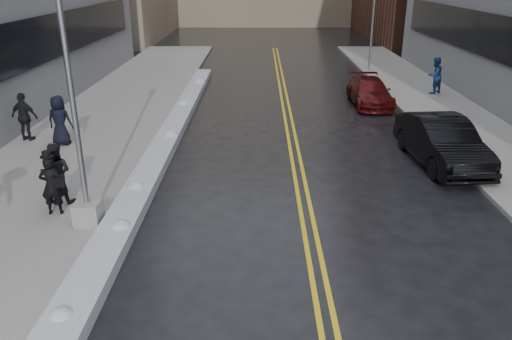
{
  "coord_description": "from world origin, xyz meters",
  "views": [
    {
      "loc": [
        1.18,
        -9.65,
        6.34
      ],
      "look_at": [
        1.09,
        2.92,
        1.3
      ],
      "focal_mm": 35.0,
      "sensor_mm": 36.0,
      "label": 1
    }
  ],
  "objects_px": {
    "pedestrian_c": "(60,120)",
    "car_maroon": "(370,92)",
    "lamppost": "(78,137)",
    "pedestrian_fedora": "(51,186)",
    "pedestrian_b": "(56,173)",
    "pedestrian_east": "(435,75)",
    "pedestrian_d": "(25,117)",
    "traffic_signal": "(373,19)",
    "car_black": "(442,142)",
    "fire_hydrant": "(451,123)"
  },
  "relations": [
    {
      "from": "fire_hydrant",
      "to": "traffic_signal",
      "type": "distance_m",
      "value": 14.3
    },
    {
      "from": "pedestrian_d",
      "to": "pedestrian_east",
      "type": "xyz_separation_m",
      "value": [
        18.46,
        8.18,
        0.02
      ]
    },
    {
      "from": "pedestrian_b",
      "to": "car_black",
      "type": "xyz_separation_m",
      "value": [
        12.05,
        3.53,
        -0.22
      ]
    },
    {
      "from": "pedestrian_b",
      "to": "car_black",
      "type": "height_order",
      "value": "pedestrian_b"
    },
    {
      "from": "pedestrian_d",
      "to": "pedestrian_east",
      "type": "height_order",
      "value": "pedestrian_east"
    },
    {
      "from": "car_maroon",
      "to": "fire_hydrant",
      "type": "bearing_deg",
      "value": -65.87
    },
    {
      "from": "pedestrian_fedora",
      "to": "pedestrian_c",
      "type": "bearing_deg",
      "value": -77.97
    },
    {
      "from": "pedestrian_fedora",
      "to": "car_maroon",
      "type": "xyz_separation_m",
      "value": [
        11.13,
        12.56,
        -0.31
      ]
    },
    {
      "from": "pedestrian_east",
      "to": "pedestrian_b",
      "type": "bearing_deg",
      "value": 9.49
    },
    {
      "from": "pedestrian_east",
      "to": "car_black",
      "type": "distance_m",
      "value": 10.71
    },
    {
      "from": "pedestrian_b",
      "to": "pedestrian_east",
      "type": "height_order",
      "value": "pedestrian_east"
    },
    {
      "from": "pedestrian_b",
      "to": "traffic_signal",
      "type": "bearing_deg",
      "value": -124.83
    },
    {
      "from": "traffic_signal",
      "to": "pedestrian_d",
      "type": "bearing_deg",
      "value": -137.35
    },
    {
      "from": "lamppost",
      "to": "pedestrian_d",
      "type": "height_order",
      "value": "lamppost"
    },
    {
      "from": "fire_hydrant",
      "to": "car_maroon",
      "type": "distance_m",
      "value": 5.62
    },
    {
      "from": "fire_hydrant",
      "to": "pedestrian_east",
      "type": "xyz_separation_m",
      "value": [
        1.56,
        7.08,
        0.56
      ]
    },
    {
      "from": "traffic_signal",
      "to": "pedestrian_fedora",
      "type": "distance_m",
      "value": 25.13
    },
    {
      "from": "pedestrian_b",
      "to": "car_black",
      "type": "relative_size",
      "value": 0.36
    },
    {
      "from": "traffic_signal",
      "to": "pedestrian_fedora",
      "type": "relative_size",
      "value": 3.66
    },
    {
      "from": "lamppost",
      "to": "car_maroon",
      "type": "bearing_deg",
      "value": 52.64
    },
    {
      "from": "pedestrian_fedora",
      "to": "car_black",
      "type": "height_order",
      "value": "pedestrian_fedora"
    },
    {
      "from": "pedestrian_c",
      "to": "pedestrian_d",
      "type": "height_order",
      "value": "pedestrian_c"
    },
    {
      "from": "pedestrian_b",
      "to": "pedestrian_fedora",
      "type": "bearing_deg",
      "value": 98.38
    },
    {
      "from": "lamppost",
      "to": "pedestrian_fedora",
      "type": "relative_size",
      "value": 4.65
    },
    {
      "from": "lamppost",
      "to": "traffic_signal",
      "type": "relative_size",
      "value": 1.27
    },
    {
      "from": "lamppost",
      "to": "pedestrian_b",
      "type": "bearing_deg",
      "value": 134.09
    },
    {
      "from": "pedestrian_c",
      "to": "traffic_signal",
      "type": "bearing_deg",
      "value": -127.49
    },
    {
      "from": "pedestrian_b",
      "to": "car_maroon",
      "type": "height_order",
      "value": "pedestrian_b"
    },
    {
      "from": "pedestrian_d",
      "to": "car_black",
      "type": "relative_size",
      "value": 0.38
    },
    {
      "from": "fire_hydrant",
      "to": "pedestrian_fedora",
      "type": "height_order",
      "value": "pedestrian_fedora"
    },
    {
      "from": "pedestrian_b",
      "to": "car_black",
      "type": "distance_m",
      "value": 12.55
    },
    {
      "from": "pedestrian_c",
      "to": "car_maroon",
      "type": "bearing_deg",
      "value": -146.64
    },
    {
      "from": "pedestrian_b",
      "to": "pedestrian_d",
      "type": "height_order",
      "value": "pedestrian_d"
    },
    {
      "from": "lamppost",
      "to": "pedestrian_east",
      "type": "distance_m",
      "value": 20.53
    },
    {
      "from": "pedestrian_fedora",
      "to": "pedestrian_east",
      "type": "relative_size",
      "value": 0.85
    },
    {
      "from": "pedestrian_b",
      "to": "car_black",
      "type": "bearing_deg",
      "value": -166.3
    },
    {
      "from": "pedestrian_c",
      "to": "pedestrian_east",
      "type": "xyz_separation_m",
      "value": [
        16.91,
        8.68,
        0.02
      ]
    },
    {
      "from": "fire_hydrant",
      "to": "car_maroon",
      "type": "height_order",
      "value": "car_maroon"
    },
    {
      "from": "pedestrian_east",
      "to": "car_maroon",
      "type": "distance_m",
      "value": 4.32
    },
    {
      "from": "car_black",
      "to": "pedestrian_east",
      "type": "bearing_deg",
      "value": 68.5
    },
    {
      "from": "pedestrian_d",
      "to": "car_maroon",
      "type": "xyz_separation_m",
      "value": [
        14.62,
        6.24,
        -0.43
      ]
    },
    {
      "from": "car_maroon",
      "to": "pedestrian_c",
      "type": "bearing_deg",
      "value": -152.48
    },
    {
      "from": "fire_hydrant",
      "to": "pedestrian_c",
      "type": "xyz_separation_m",
      "value": [
        -15.35,
        -1.6,
        0.55
      ]
    },
    {
      "from": "pedestrian_d",
      "to": "car_black",
      "type": "distance_m",
      "value": 15.54
    },
    {
      "from": "pedestrian_b",
      "to": "pedestrian_d",
      "type": "distance_m",
      "value": 6.53
    },
    {
      "from": "pedestrian_east",
      "to": "car_maroon",
      "type": "xyz_separation_m",
      "value": [
        -3.83,
        -1.94,
        -0.46
      ]
    },
    {
      "from": "traffic_signal",
      "to": "pedestrian_fedora",
      "type": "height_order",
      "value": "traffic_signal"
    },
    {
      "from": "pedestrian_d",
      "to": "car_maroon",
      "type": "height_order",
      "value": "pedestrian_d"
    },
    {
      "from": "lamppost",
      "to": "pedestrian_b",
      "type": "relative_size",
      "value": 4.29
    },
    {
      "from": "lamppost",
      "to": "traffic_signal",
      "type": "distance_m",
      "value": 24.98
    }
  ]
}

